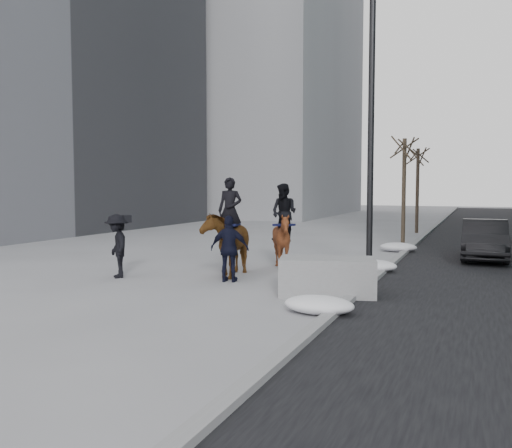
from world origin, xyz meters
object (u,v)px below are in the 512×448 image
at_px(planter, 327,277).
at_px(mounted_left, 228,239).
at_px(car_near, 485,240).
at_px(mounted_right, 283,235).

relative_size(planter, mounted_left, 0.78).
xyz_separation_m(car_near, mounted_left, (-6.73, -6.36, 0.35)).
bearing_deg(planter, car_near, 67.32).
height_order(mounted_left, mounted_right, mounted_left).
relative_size(planter, mounted_right, 0.84).
height_order(planter, mounted_right, mounted_right).
bearing_deg(mounted_left, car_near, 43.36).
bearing_deg(mounted_left, mounted_right, 58.14).
bearing_deg(planter, mounted_left, 152.88).
bearing_deg(mounted_left, planter, -27.12).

